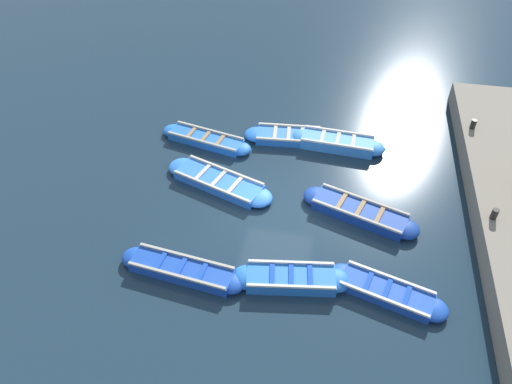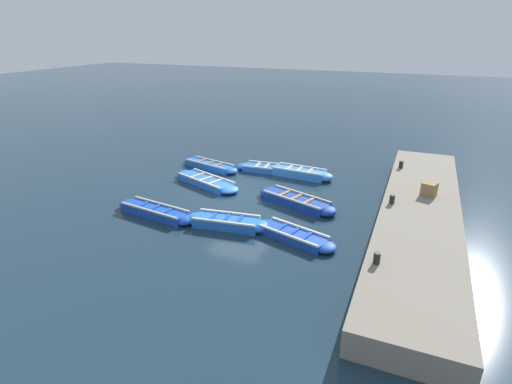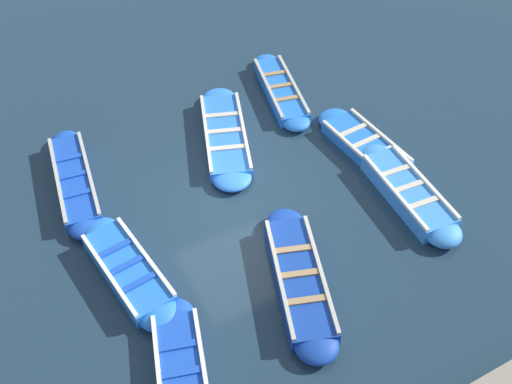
{
  "view_description": "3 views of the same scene",
  "coord_description": "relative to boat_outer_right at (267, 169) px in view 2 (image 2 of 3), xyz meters",
  "views": [
    {
      "loc": [
        1.31,
        -11.42,
        11.72
      ],
      "look_at": [
        -0.79,
        0.43,
        0.26
      ],
      "focal_mm": 35.0,
      "sensor_mm": 36.0,
      "label": 1
    },
    {
      "loc": [
        7.14,
        -15.08,
        7.07
      ],
      "look_at": [
        0.87,
        -0.09,
        0.42
      ],
      "focal_mm": 28.0,
      "sensor_mm": 36.0,
      "label": 2
    },
    {
      "loc": [
        8.61,
        -4.02,
        10.18
      ],
      "look_at": [
        0.26,
        0.44,
        0.44
      ],
      "focal_mm": 42.0,
      "sensor_mm": 36.0,
      "label": 3
    }
  ],
  "objects": [
    {
      "name": "ground_plane",
      "position": [
        0.13,
        -3.8,
        -0.15
      ],
      "size": [
        120.0,
        120.0,
        0.0
      ],
      "primitive_type": "plane",
      "color": "#1C303F"
    },
    {
      "name": "boat_outer_right",
      "position": [
        0.0,
        0.0,
        0.0
      ],
      "size": [
        3.44,
        1.17,
        0.36
      ],
      "color": "blue",
      "rests_on": "ground"
    },
    {
      "name": "boat_alongside",
      "position": [
        -2.21,
        -6.86,
        0.02
      ],
      "size": [
        3.87,
        1.25,
        0.41
      ],
      "color": "#1947B7",
      "rests_on": "ground"
    },
    {
      "name": "boat_outer_left",
      "position": [
        -2.03,
        -2.97,
        0.0
      ],
      "size": [
        4.16,
        2.29,
        0.37
      ],
      "color": "blue",
      "rests_on": "ground"
    },
    {
      "name": "boat_end_of_row",
      "position": [
        1.86,
        -0.13,
        0.05
      ],
      "size": [
        3.59,
        1.11,
        0.47
      ],
      "color": "#3884E0",
      "rests_on": "ground"
    },
    {
      "name": "boat_inner_gap",
      "position": [
        -3.05,
        -0.74,
        0.0
      ],
      "size": [
        3.72,
        1.56,
        0.36
      ],
      "color": "blue",
      "rests_on": "ground"
    },
    {
      "name": "boat_drifting",
      "position": [
        0.92,
        -6.63,
        0.04
      ],
      "size": [
        3.47,
        1.28,
        0.43
      ],
      "color": "blue",
      "rests_on": "ground"
    },
    {
      "name": "boat_broadside",
      "position": [
        2.78,
        -3.62,
        0.03
      ],
      "size": [
        3.97,
        2.08,
        0.43
      ],
      "color": "navy",
      "rests_on": "ground"
    },
    {
      "name": "boat_far_corner",
      "position": [
        3.6,
        -6.58,
        -0.0
      ],
      "size": [
        3.49,
        1.74,
        0.35
      ],
      "color": "#1947B7",
      "rests_on": "ground"
    },
    {
      "name": "quay_wall",
      "position": [
        7.73,
        -3.8,
        0.25
      ],
      "size": [
        2.83,
        15.57,
        0.8
      ],
      "color": "gray",
      "rests_on": "ground"
    },
    {
      "name": "bollard_north",
      "position": [
        6.66,
        -8.42,
        0.82
      ],
      "size": [
        0.2,
        0.2,
        0.35
      ],
      "primitive_type": "cylinder",
      "color": "black",
      "rests_on": "quay_wall"
    },
    {
      "name": "bollard_mid_north",
      "position": [
        6.66,
        -3.8,
        0.82
      ],
      "size": [
        0.2,
        0.2,
        0.35
      ],
      "primitive_type": "cylinder",
      "color": "black",
      "rests_on": "quay_wall"
    },
    {
      "name": "bollard_mid_south",
      "position": [
        6.66,
        0.83,
        0.82
      ],
      "size": [
        0.2,
        0.2,
        0.35
      ],
      "primitive_type": "cylinder",
      "color": "black",
      "rests_on": "quay_wall"
    },
    {
      "name": "wooden_crate",
      "position": [
        7.96,
        -2.33,
        0.91
      ],
      "size": [
        0.67,
        0.67,
        0.53
      ],
      "primitive_type": "cube",
      "rotation": [
        0.0,
        0.0,
        1.25
      ],
      "color": "olive",
      "rests_on": "quay_wall"
    },
    {
      "name": "buoy_orange_near",
      "position": [
        -0.08,
        -6.76,
        -0.02
      ],
      "size": [
        0.27,
        0.27,
        0.27
      ],
      "primitive_type": "sphere",
      "color": "silver",
      "rests_on": "ground"
    }
  ]
}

